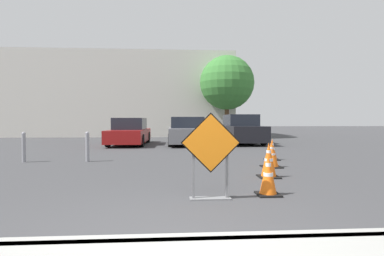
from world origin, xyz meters
The scene contains 14 objects.
ground_plane centered at (0.00, 10.00, 0.00)m, with size 96.00×96.00×0.00m, color #3D3D3F.
curb_lip centered at (0.00, 0.00, 0.07)m, with size 27.12×0.20×0.14m.
road_closed_sign centered at (0.68, 1.85, 0.77)m, with size 0.96×0.20×1.40m.
traffic_cone_nearest centered at (1.70, 2.08, 0.35)m, with size 0.39×0.39×0.71m.
traffic_cone_second centered at (2.21, 3.62, 0.38)m, with size 0.45×0.45×0.78m.
traffic_cone_third centered at (2.75, 5.01, 0.34)m, with size 0.51×0.51×0.71m.
traffic_cone_fourth centered at (3.26, 6.47, 0.33)m, with size 0.43×0.43×0.68m.
parked_car_nearest centered at (-2.14, 12.89, 0.63)m, with size 1.88×4.55×1.39m.
parked_car_second centered at (0.84, 12.80, 0.66)m, with size 1.94×4.47×1.44m.
parked_car_third centered at (3.82, 13.25, 0.72)m, with size 1.87×4.57×1.58m.
bollard_nearest centered at (-2.53, 6.47, 0.49)m, with size 0.12×0.12×0.92m.
bollard_second centered at (-4.41, 6.47, 0.49)m, with size 0.12×0.12×0.92m.
building_facade_backdrop centered at (-3.80, 22.07, 3.27)m, with size 17.39×5.00×6.53m.
street_tree_behind_lot centered at (4.02, 18.59, 3.97)m, with size 3.91×3.91×5.94m.
Camera 1 is at (0.07, -2.88, 1.28)m, focal length 28.00 mm.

